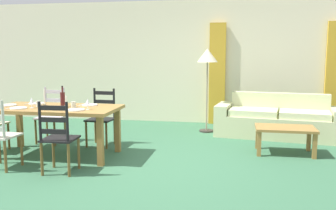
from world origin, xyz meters
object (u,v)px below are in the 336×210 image
(coffee_table, at_px, (285,131))
(standing_lamp, at_px, (207,61))
(dining_table, at_px, (55,113))
(wine_glass_near_right, at_px, (88,102))
(coffee_cup_secondary, at_px, (38,104))
(dining_chair_far_left, at_px, (52,115))
(dining_chair_far_right, at_px, (102,117))
(coffee_cup_primary, at_px, (73,105))
(dining_chair_near_right, at_px, (58,137))
(wine_bottle, at_px, (63,99))
(couch, at_px, (278,121))
(wine_glass_near_left, at_px, (32,101))

(coffee_table, height_order, standing_lamp, standing_lamp)
(dining_table, relative_size, coffee_table, 2.11)
(dining_table, distance_m, standing_lamp, 3.11)
(wine_glass_near_right, relative_size, coffee_cup_secondary, 1.79)
(dining_chair_far_left, height_order, dining_chair_far_right, same)
(dining_chair_far_left, bearing_deg, dining_table, -58.41)
(coffee_cup_primary, bearing_deg, dining_chair_near_right, -80.09)
(dining_chair_far_left, xyz_separation_m, coffee_cup_primary, (0.78, -0.79, 0.32))
(dining_chair_near_right, xyz_separation_m, dining_chair_far_right, (0.02, 1.53, 0.00))
(dining_chair_near_right, height_order, dining_chair_far_left, same)
(wine_bottle, height_order, couch, wine_bottle)
(standing_lamp, bearing_deg, dining_chair_far_right, -139.84)
(dining_chair_near_right, relative_size, couch, 0.40)
(dining_chair_far_left, distance_m, coffee_table, 3.93)
(dining_chair_far_right, height_order, wine_glass_near_left, dining_chair_far_right)
(dining_table, bearing_deg, coffee_cup_secondary, -172.58)
(dining_chair_near_right, relative_size, wine_glass_near_left, 5.96)
(dining_chair_near_right, distance_m, coffee_cup_secondary, 1.07)
(wine_bottle, relative_size, couch, 0.13)
(dining_chair_far_left, height_order, coffee_cup_primary, dining_chair_far_left)
(wine_bottle, bearing_deg, couch, 29.53)
(dining_chair_far_left, relative_size, dining_chair_far_right, 1.00)
(wine_glass_near_left, relative_size, wine_glass_near_right, 1.00)
(wine_bottle, distance_m, couch, 3.92)
(coffee_table, bearing_deg, coffee_cup_secondary, -168.01)
(wine_glass_near_right, bearing_deg, dining_chair_near_right, -103.48)
(wine_glass_near_right, height_order, coffee_cup_primary, wine_glass_near_right)
(coffee_table, relative_size, standing_lamp, 0.55)
(couch, distance_m, standing_lamp, 1.77)
(coffee_cup_primary, relative_size, standing_lamp, 0.05)
(dining_chair_near_right, bearing_deg, standing_lamp, 60.23)
(dining_table, xyz_separation_m, wine_glass_near_right, (0.59, -0.15, 0.20))
(standing_lamp, bearing_deg, dining_table, -134.48)
(dining_table, height_order, coffee_table, dining_table)
(coffee_cup_primary, height_order, couch, coffee_cup_primary)
(wine_glass_near_right, bearing_deg, coffee_table, 17.56)
(dining_table, relative_size, coffee_cup_primary, 21.11)
(wine_bottle, xyz_separation_m, couch, (3.37, 1.91, -0.58))
(coffee_cup_primary, bearing_deg, dining_chair_far_right, 78.66)
(coffee_cup_primary, relative_size, coffee_table, 0.10)
(couch, distance_m, coffee_table, 1.22)
(couch, bearing_deg, coffee_cup_primary, -148.11)
(dining_chair_far_left, xyz_separation_m, standing_lamp, (2.59, 1.37, 0.93))
(dining_chair_far_right, bearing_deg, dining_chair_far_left, 177.95)
(dining_chair_far_right, height_order, couch, dining_chair_far_right)
(coffee_table, bearing_deg, dining_chair_far_right, -179.94)
(dining_chair_near_right, xyz_separation_m, coffee_table, (3.01, 1.54, -0.12))
(dining_table, distance_m, coffee_table, 3.54)
(couch, relative_size, standing_lamp, 1.45)
(coffee_table, bearing_deg, couch, 88.58)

